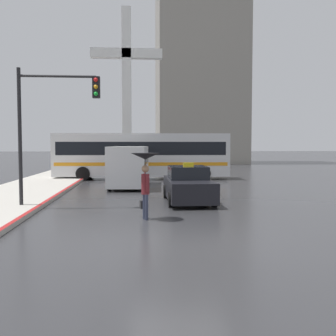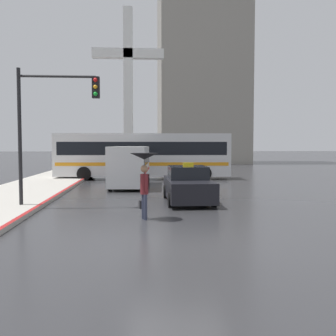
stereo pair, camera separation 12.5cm
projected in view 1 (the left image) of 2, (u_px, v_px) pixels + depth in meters
name	position (u px, v px, depth m)	size (l,w,h in m)	color
ground_plane	(180.00, 241.00, 9.87)	(300.00, 300.00, 0.00)	#2D2D30
taxi	(188.00, 186.00, 16.75)	(1.91, 4.38, 1.68)	black
ambulance_van	(129.00, 165.00, 22.72)	(2.38, 5.55, 2.35)	silver
city_bus	(142.00, 154.00, 28.01)	(12.33, 3.07, 3.24)	silver
pedestrian_with_umbrella	(145.00, 167.00, 12.72)	(0.94, 0.94, 2.17)	#2D3347
traffic_light	(53.00, 112.00, 14.84)	(3.08, 0.38, 5.32)	black
building_tower_near	(200.00, 22.00, 53.01)	(11.52, 10.49, 38.01)	gray
monument_cross	(127.00, 79.00, 38.10)	(6.89, 0.90, 15.66)	white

